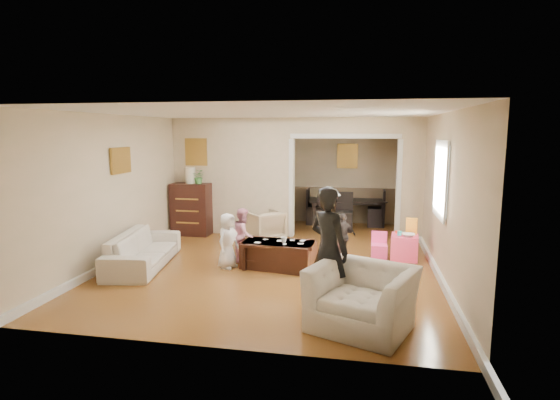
% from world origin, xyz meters
% --- Properties ---
extents(floor, '(7.00, 7.00, 0.00)m').
position_xyz_m(floor, '(0.00, 0.00, 0.00)').
color(floor, '#9C5E28').
rests_on(floor, ground).
extents(partition_left, '(2.75, 0.18, 2.60)m').
position_xyz_m(partition_left, '(-1.38, 1.80, 1.30)').
color(partition_left, beige).
rests_on(partition_left, ground).
extents(partition_right, '(0.55, 0.18, 2.60)m').
position_xyz_m(partition_right, '(2.48, 1.80, 1.30)').
color(partition_right, beige).
rests_on(partition_right, ground).
extents(partition_header, '(2.22, 0.18, 0.35)m').
position_xyz_m(partition_header, '(1.10, 1.80, 2.42)').
color(partition_header, beige).
rests_on(partition_header, partition_right).
extents(window_pane, '(0.03, 0.95, 1.10)m').
position_xyz_m(window_pane, '(2.73, -0.40, 1.55)').
color(window_pane, white).
rests_on(window_pane, ground).
extents(framed_art_partition, '(0.45, 0.03, 0.55)m').
position_xyz_m(framed_art_partition, '(-2.20, 1.70, 1.85)').
color(framed_art_partition, brown).
rests_on(framed_art_partition, partition_left).
extents(framed_art_sofa_wall, '(0.03, 0.55, 0.40)m').
position_xyz_m(framed_art_sofa_wall, '(-2.71, -0.60, 1.80)').
color(framed_art_sofa_wall, brown).
extents(framed_art_alcove, '(0.45, 0.03, 0.55)m').
position_xyz_m(framed_art_alcove, '(1.10, 3.44, 1.70)').
color(framed_art_alcove, brown).
extents(sofa, '(1.08, 2.10, 0.58)m').
position_xyz_m(sofa, '(-2.19, -0.92, 0.29)').
color(sofa, silver).
rests_on(sofa, ground).
extents(armchair_back, '(0.98, 0.98, 0.64)m').
position_xyz_m(armchair_back, '(-0.53, 1.25, 0.32)').
color(armchair_back, tan).
rests_on(armchair_back, ground).
extents(armchair_front, '(1.42, 1.34, 0.74)m').
position_xyz_m(armchair_front, '(1.53, -2.71, 0.37)').
color(armchair_front, silver).
rests_on(armchair_front, ground).
extents(dresser, '(0.84, 0.48, 1.16)m').
position_xyz_m(dresser, '(-2.27, 1.49, 0.58)').
color(dresser, black).
rests_on(dresser, ground).
extents(table_lamp, '(0.22, 0.22, 0.36)m').
position_xyz_m(table_lamp, '(-2.27, 1.49, 1.34)').
color(table_lamp, '#F3EBC6').
rests_on(table_lamp, dresser).
extents(potted_plant, '(0.28, 0.25, 0.31)m').
position_xyz_m(potted_plant, '(-2.07, 1.49, 1.32)').
color(potted_plant, '#437D37').
rests_on(potted_plant, dresser).
extents(coffee_table, '(1.29, 0.79, 0.45)m').
position_xyz_m(coffee_table, '(0.12, -0.59, 0.23)').
color(coffee_table, '#391B12').
rests_on(coffee_table, ground).
extents(coffee_cup, '(0.12, 0.12, 0.10)m').
position_xyz_m(coffee_cup, '(0.22, -0.64, 0.50)').
color(coffee_cup, silver).
rests_on(coffee_cup, coffee_table).
extents(play_table, '(0.51, 0.51, 0.45)m').
position_xyz_m(play_table, '(2.28, 0.34, 0.23)').
color(play_table, '#FF4378').
rests_on(play_table, ground).
extents(cereal_box, '(0.21, 0.09, 0.30)m').
position_xyz_m(cereal_box, '(2.40, 0.44, 0.60)').
color(cereal_box, yellow).
rests_on(cereal_box, play_table).
extents(cyan_cup, '(0.08, 0.08, 0.08)m').
position_xyz_m(cyan_cup, '(2.18, 0.29, 0.49)').
color(cyan_cup, '#26C1C0').
rests_on(cyan_cup, play_table).
extents(toy_block, '(0.09, 0.08, 0.05)m').
position_xyz_m(toy_block, '(2.16, 0.46, 0.48)').
color(toy_block, red).
rests_on(toy_block, play_table).
extents(play_bowl, '(0.25, 0.25, 0.06)m').
position_xyz_m(play_bowl, '(2.33, 0.22, 0.48)').
color(play_bowl, silver).
rests_on(play_bowl, play_table).
extents(dining_table, '(2.03, 1.43, 0.65)m').
position_xyz_m(dining_table, '(1.09, 3.14, 0.32)').
color(dining_table, black).
rests_on(dining_table, ground).
extents(adult_person, '(0.71, 0.68, 1.64)m').
position_xyz_m(adult_person, '(1.10, -2.26, 0.82)').
color(adult_person, black).
rests_on(adult_person, ground).
extents(child_kneel_a, '(0.44, 0.54, 0.94)m').
position_xyz_m(child_kneel_a, '(-0.73, -0.74, 0.47)').
color(child_kneel_a, white).
rests_on(child_kneel_a, ground).
extents(child_kneel_b, '(0.44, 0.53, 0.96)m').
position_xyz_m(child_kneel_b, '(-0.58, -0.29, 0.48)').
color(child_kneel_b, pink).
rests_on(child_kneel_b, ground).
extents(child_toddler, '(0.53, 0.43, 0.85)m').
position_xyz_m(child_toddler, '(1.17, 0.16, 0.42)').
color(child_toddler, black).
rests_on(child_toddler, ground).
extents(craft_papers, '(0.84, 0.39, 0.00)m').
position_xyz_m(craft_papers, '(0.15, -0.54, 0.45)').
color(craft_papers, white).
rests_on(craft_papers, coffee_table).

